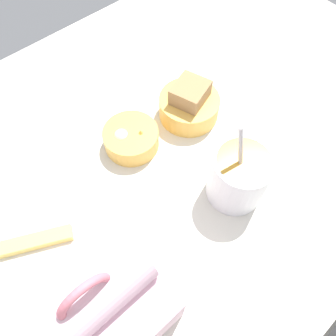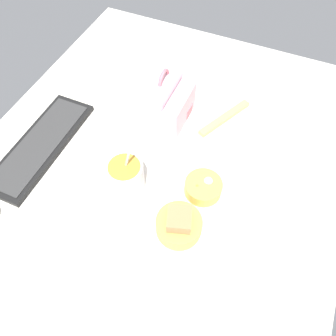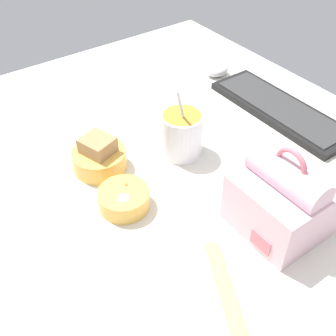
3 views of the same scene
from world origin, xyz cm
name	(u,v)px [view 3 (image 3 of 3)]	position (x,y,z in cm)	size (l,w,h in cm)	color
desk_surface	(190,183)	(0.00, 0.00, 1.00)	(140.00, 110.00, 2.00)	silver
keyboard	(280,109)	(-6.67, 35.63, 3.02)	(40.40, 13.67, 2.10)	black
lunch_bag	(282,200)	(20.28, 5.65, 8.95)	(16.50, 15.47, 18.99)	beige
soup_cup	(181,133)	(-8.81, 4.21, 7.49)	(9.92, 9.92, 17.56)	silver
bento_bowl_sandwich	(99,157)	(-15.00, -14.08, 5.06)	(12.12, 12.12, 8.20)	#EAB24C
bento_bowl_snacks	(124,198)	(-1.55, -15.86, 4.16)	(10.56, 10.56, 4.83)	#EAB24C
computer_mouse	(217,70)	(-31.91, 35.33, 3.62)	(5.61, 7.12, 3.23)	silver
chopstick_case	(227,296)	(26.96, -13.08, 2.80)	(20.46, 11.72, 1.60)	#EFD666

